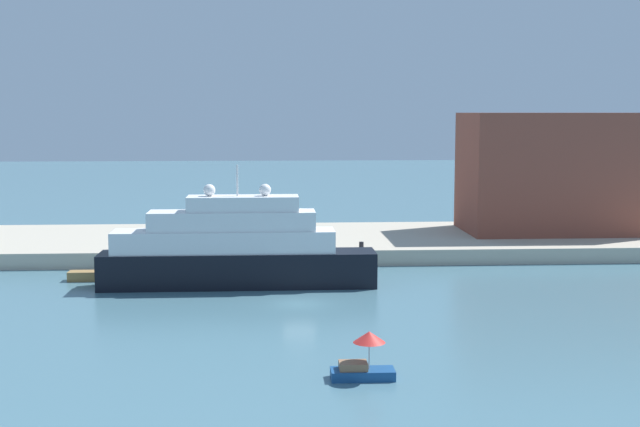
{
  "coord_description": "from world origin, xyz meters",
  "views": [
    {
      "loc": [
        -2.39,
        -66.02,
        14.99
      ],
      "look_at": [
        1.99,
        6.0,
        6.43
      ],
      "focal_mm": 48.13,
      "sensor_mm": 36.0,
      "label": 1
    }
  ],
  "objects_px": {
    "large_yacht": "(234,250)",
    "small_motorboat": "(364,360)",
    "harbor_building": "(555,172)",
    "person_figure": "(232,232)",
    "parked_car": "(186,233)",
    "mooring_bollard": "(361,245)",
    "work_barge": "(101,276)"
  },
  "relations": [
    {
      "from": "harbor_building",
      "to": "mooring_bollard",
      "type": "bearing_deg",
      "value": -155.03
    },
    {
      "from": "work_barge",
      "to": "mooring_bollard",
      "type": "xyz_separation_m",
      "value": [
        24.26,
        7.1,
        1.46
      ]
    },
    {
      "from": "large_yacht",
      "to": "mooring_bollard",
      "type": "bearing_deg",
      "value": 41.05
    },
    {
      "from": "parked_car",
      "to": "mooring_bollard",
      "type": "relative_size",
      "value": 7.05
    },
    {
      "from": "small_motorboat",
      "to": "parked_car",
      "type": "distance_m",
      "value": 46.7
    },
    {
      "from": "harbor_building",
      "to": "person_figure",
      "type": "height_order",
      "value": "harbor_building"
    },
    {
      "from": "large_yacht",
      "to": "harbor_building",
      "type": "distance_m",
      "value": 41.46
    },
    {
      "from": "parked_car",
      "to": "small_motorboat",
      "type": "bearing_deg",
      "value": -72.37
    },
    {
      "from": "person_figure",
      "to": "mooring_bollard",
      "type": "xyz_separation_m",
      "value": [
        13.03,
        -6.5,
        -0.53
      ]
    },
    {
      "from": "large_yacht",
      "to": "person_figure",
      "type": "relative_size",
      "value": 13.23
    },
    {
      "from": "small_motorboat",
      "to": "mooring_bollard",
      "type": "relative_size",
      "value": 5.9
    },
    {
      "from": "small_motorboat",
      "to": "work_barge",
      "type": "relative_size",
      "value": 0.64
    },
    {
      "from": "large_yacht",
      "to": "parked_car",
      "type": "bearing_deg",
      "value": 107.93
    },
    {
      "from": "person_figure",
      "to": "mooring_bollard",
      "type": "height_order",
      "value": "person_figure"
    },
    {
      "from": "work_barge",
      "to": "mooring_bollard",
      "type": "distance_m",
      "value": 25.32
    },
    {
      "from": "harbor_building",
      "to": "parked_car",
      "type": "xyz_separation_m",
      "value": [
        -41.07,
        -3.16,
        -6.14
      ]
    },
    {
      "from": "harbor_building",
      "to": "person_figure",
      "type": "relative_size",
      "value": 11.34
    },
    {
      "from": "harbor_building",
      "to": "parked_car",
      "type": "bearing_deg",
      "value": -175.6
    },
    {
      "from": "parked_car",
      "to": "person_figure",
      "type": "height_order",
      "value": "person_figure"
    },
    {
      "from": "harbor_building",
      "to": "work_barge",
      "type": "bearing_deg",
      "value": -159.34
    },
    {
      "from": "small_motorboat",
      "to": "person_figure",
      "type": "bearing_deg",
      "value": 101.87
    },
    {
      "from": "work_barge",
      "to": "harbor_building",
      "type": "distance_m",
      "value": 51.14
    },
    {
      "from": "large_yacht",
      "to": "work_barge",
      "type": "bearing_deg",
      "value": 163.91
    },
    {
      "from": "large_yacht",
      "to": "work_barge",
      "type": "xyz_separation_m",
      "value": [
        -12.09,
        3.49,
        -2.74
      ]
    },
    {
      "from": "mooring_bollard",
      "to": "harbor_building",
      "type": "bearing_deg",
      "value": 24.97
    },
    {
      "from": "work_barge",
      "to": "mooring_bollard",
      "type": "relative_size",
      "value": 9.19
    },
    {
      "from": "small_motorboat",
      "to": "large_yacht",
      "type": "bearing_deg",
      "value": 107.43
    },
    {
      "from": "large_yacht",
      "to": "small_motorboat",
      "type": "xyz_separation_m",
      "value": [
        8.27,
        -26.34,
        -2.04
      ]
    },
    {
      "from": "large_yacht",
      "to": "small_motorboat",
      "type": "distance_m",
      "value": 27.68
    },
    {
      "from": "small_motorboat",
      "to": "parked_car",
      "type": "relative_size",
      "value": 0.84
    },
    {
      "from": "work_barge",
      "to": "parked_car",
      "type": "bearing_deg",
      "value": 67.02
    },
    {
      "from": "large_yacht",
      "to": "work_barge",
      "type": "relative_size",
      "value": 4.22
    }
  ]
}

